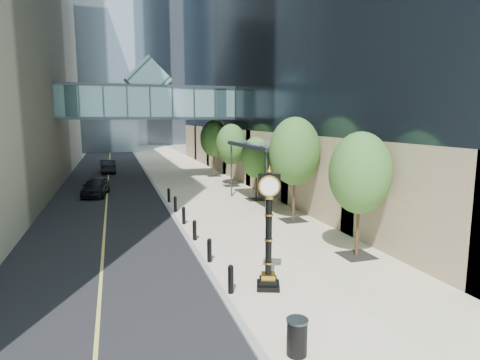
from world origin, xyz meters
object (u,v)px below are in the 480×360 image
street_clock (269,238)px  car_near (96,186)px  trash_bin (297,338)px  car_far (108,166)px  pedestrian (275,191)px

street_clock → car_near: bearing=127.9°
trash_bin → car_near: 25.01m
car_near → car_far: car_far is taller
street_clock → trash_bin: street_clock is taller
car_near → car_far: 14.23m
pedestrian → car_far: bearing=-42.1°
trash_bin → pedestrian: size_ratio=0.53×
street_clock → trash_bin: 4.31m
car_far → street_clock: bearing=95.9°
car_near → trash_bin: bearing=-69.5°
car_far → car_near: bearing=83.5°
trash_bin → pedestrian: bearing=69.2°
street_clock → pedestrian: street_clock is taller
trash_bin → car_near: size_ratio=0.21×
car_near → street_clock: bearing=-65.0°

